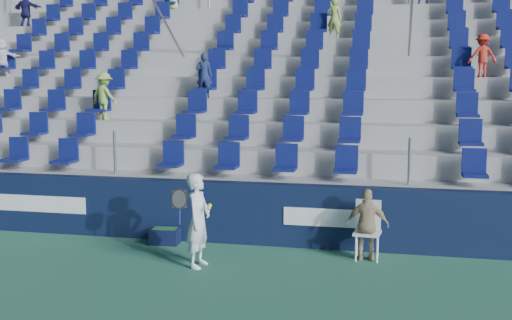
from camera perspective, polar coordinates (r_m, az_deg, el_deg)
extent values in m
plane|color=#2E6C4F|center=(9.77, -4.77, -12.15)|extent=(70.00, 70.00, 0.00)
cube|color=#0E1834|center=(12.52, -0.55, -4.75)|extent=(24.00, 0.30, 1.20)
cube|color=white|center=(14.32, -20.64, -3.57)|extent=(3.20, 0.02, 0.34)
cube|color=white|center=(12.12, 6.23, -5.12)|extent=(1.60, 0.02, 0.34)
cube|color=#9F9F9A|center=(13.07, 0.01, -4.21)|extent=(24.00, 0.85, 1.20)
cube|color=#9F9F9A|center=(13.84, 0.76, -2.47)|extent=(24.00, 0.85, 1.70)
cube|color=#9F9F9A|center=(14.62, 1.43, -0.92)|extent=(24.00, 0.85, 2.20)
cube|color=#9F9F9A|center=(15.41, 2.03, 0.47)|extent=(24.00, 0.85, 2.70)
cube|color=#9F9F9A|center=(16.21, 2.57, 1.73)|extent=(24.00, 0.85, 3.20)
cube|color=#9F9F9A|center=(17.02, 3.07, 2.87)|extent=(24.00, 0.85, 3.70)
cube|color=#9F9F9A|center=(17.84, 3.51, 3.90)|extent=(24.00, 0.85, 4.20)
cube|color=#9F9F9A|center=(18.66, 3.92, 4.84)|extent=(24.00, 0.85, 4.70)
cube|color=#9F9F9A|center=(19.49, 4.30, 5.71)|extent=(24.00, 0.85, 5.20)
cube|color=#9F9F9A|center=(20.15, 4.58, 7.20)|extent=(24.00, 0.50, 6.20)
cube|color=#0E1554|center=(12.90, 0.01, -0.08)|extent=(16.05, 0.50, 0.70)
cube|color=#0E1554|center=(13.67, 0.77, 2.48)|extent=(16.05, 0.50, 0.70)
cube|color=#0E1554|center=(14.47, 1.45, 4.76)|extent=(16.05, 0.50, 0.70)
cube|color=#0E1554|center=(15.28, 2.06, 6.81)|extent=(16.05, 0.50, 0.70)
cube|color=#0E1554|center=(16.12, 2.62, 8.64)|extent=(16.05, 0.50, 0.70)
cube|color=#0E1554|center=(16.97, 3.12, 10.29)|extent=(16.05, 0.50, 0.70)
cube|color=#0E1554|center=(17.84, 3.58, 11.78)|extent=(16.05, 0.50, 0.70)
cube|color=#0E1554|center=(18.71, 4.00, 13.13)|extent=(16.05, 0.50, 0.70)
cylinder|color=gray|center=(16.91, -7.63, 11.26)|extent=(0.06, 7.68, 4.55)
cylinder|color=gray|center=(15.92, 13.56, 11.32)|extent=(0.06, 7.68, 4.55)
imported|color=#19254D|center=(15.66, -4.62, 7.50)|extent=(0.41, 0.29, 1.08)
imported|color=white|center=(19.04, -21.62, 8.46)|extent=(0.98, 0.55, 1.01)
imported|color=#8BB448|center=(15.69, -13.34, 5.55)|extent=(0.81, 0.62, 1.11)
imported|color=red|center=(15.96, 19.48, 8.74)|extent=(0.70, 0.47, 1.00)
imported|color=#1C1B53|center=(21.69, -19.79, 12.55)|extent=(1.10, 0.55, 1.13)
imported|color=#93B548|center=(17.67, 6.96, 12.38)|extent=(0.43, 0.32, 1.07)
imported|color=silver|center=(11.05, -5.15, -5.36)|extent=(0.44, 0.62, 1.62)
cylinder|color=navy|center=(10.87, -6.81, -5.00)|extent=(0.03, 0.03, 0.28)
torus|color=black|center=(10.81, -6.84, -3.45)|extent=(0.30, 0.17, 0.28)
plane|color=#262626|center=(10.81, -6.84, -3.45)|extent=(0.30, 0.16, 0.29)
sphere|color=#D2E735|center=(10.74, -4.21, -4.27)|extent=(0.07, 0.07, 0.07)
sphere|color=#D2E735|center=(10.79, -4.12, -4.05)|extent=(0.07, 0.07, 0.07)
cube|color=white|center=(11.68, 9.86, -6.42)|extent=(0.50, 0.50, 0.04)
cube|color=white|center=(11.82, 9.94, -4.83)|extent=(0.46, 0.09, 0.57)
cylinder|color=white|center=(11.57, 8.87, -7.81)|extent=(0.03, 0.03, 0.46)
cylinder|color=white|center=(11.56, 10.72, -7.87)|extent=(0.03, 0.03, 0.46)
cylinder|color=white|center=(11.93, 8.98, -7.33)|extent=(0.03, 0.03, 0.46)
cylinder|color=white|center=(11.91, 10.77, -7.39)|extent=(0.03, 0.03, 0.46)
imported|color=tan|center=(11.59, 9.87, -5.69)|extent=(0.76, 0.32, 1.29)
cube|color=black|center=(12.71, -8.08, -6.72)|extent=(0.58, 0.40, 0.30)
cube|color=#1E662D|center=(12.69, -8.09, -6.41)|extent=(0.47, 0.29, 0.18)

